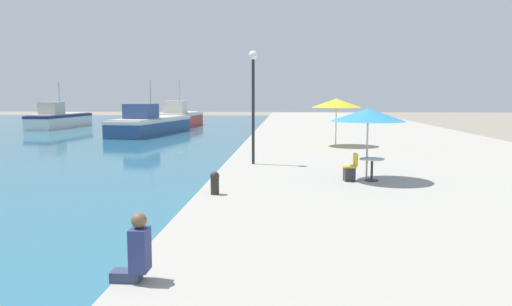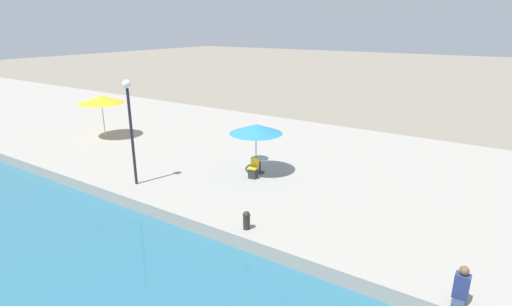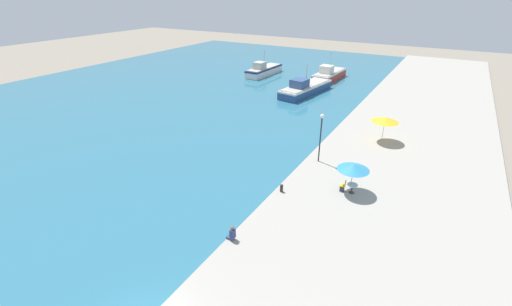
# 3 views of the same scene
# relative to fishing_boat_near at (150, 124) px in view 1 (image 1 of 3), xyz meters

# --- Properties ---
(quay_promenade) EXTENTS (16.00, 90.00, 0.53)m
(quay_promenade) POSITION_rel_fishing_boat_near_xyz_m (17.04, -4.81, -0.67)
(quay_promenade) COLOR #A39E93
(quay_promenade) RESTS_ON ground_plane
(fishing_boat_near) EXTENTS (4.69, 11.31, 4.57)m
(fishing_boat_near) POSITION_rel_fishing_boat_near_xyz_m (0.00, 0.00, 0.00)
(fishing_boat_near) COLOR navy
(fishing_boat_near) RESTS_ON water_basin
(fishing_boat_mid) EXTENTS (3.08, 9.36, 4.62)m
(fishing_boat_mid) POSITION_rel_fishing_boat_near_xyz_m (-11.57, 7.83, 0.01)
(fishing_boat_mid) COLOR silver
(fishing_boat_mid) RESTS_ON water_basin
(fishing_boat_far) EXTENTS (3.46, 9.22, 4.82)m
(fishing_boat_far) POSITION_rel_fishing_boat_near_xyz_m (0.23, 10.41, 0.05)
(fishing_boat_far) COLOR red
(fishing_boat_far) RESTS_ON water_basin
(cafe_umbrella_pink) EXTENTS (2.45, 2.45, 2.37)m
(cafe_umbrella_pink) POSITION_rel_fishing_boat_near_xyz_m (14.25, -25.01, 1.75)
(cafe_umbrella_pink) COLOR #B7B7B7
(cafe_umbrella_pink) RESTS_ON quay_promenade
(cafe_umbrella_white) EXTENTS (2.74, 2.74, 2.61)m
(cafe_umbrella_white) POSITION_rel_fishing_boat_near_xyz_m (14.29, -13.73, 1.96)
(cafe_umbrella_white) COLOR #B7B7B7
(cafe_umbrella_white) RESTS_ON quay_promenade
(cafe_table) EXTENTS (0.80, 0.80, 0.74)m
(cafe_table) POSITION_rel_fishing_boat_near_xyz_m (14.40, -25.13, 0.12)
(cafe_table) COLOR #333338
(cafe_table) RESTS_ON quay_promenade
(cafe_chair_left) EXTENTS (0.48, 0.45, 0.91)m
(cafe_chair_left) POSITION_rel_fishing_boat_near_xyz_m (13.68, -25.23, -0.08)
(cafe_chair_left) COLOR #2D2D33
(cafe_chair_left) RESTS_ON quay_promenade
(person_at_quay) EXTENTS (0.57, 0.36, 1.05)m
(person_at_quay) POSITION_rel_fishing_boat_near_xyz_m (9.40, -34.36, 0.06)
(person_at_quay) COLOR #333D5B
(person_at_quay) RESTS_ON quay_promenade
(mooring_bollard) EXTENTS (0.26, 0.26, 0.65)m
(mooring_bollard) POSITION_rel_fishing_boat_near_xyz_m (9.59, -27.71, -0.06)
(mooring_bollard) COLOR #2D2823
(mooring_bollard) RESTS_ON quay_promenade
(lamppost) EXTENTS (0.36, 0.36, 4.56)m
(lamppost) POSITION_rel_fishing_boat_near_xyz_m (10.24, -21.35, 2.68)
(lamppost) COLOR #232328
(lamppost) RESTS_ON quay_promenade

